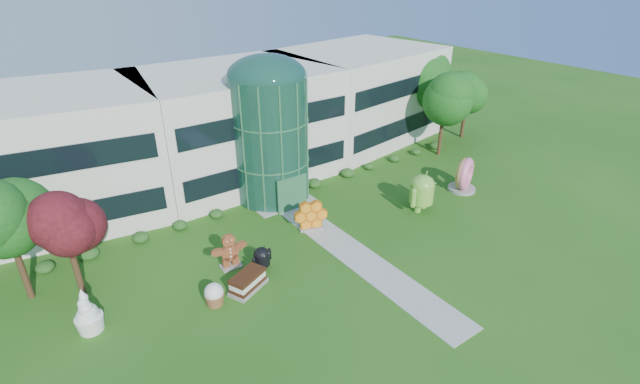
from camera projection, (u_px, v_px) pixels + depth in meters
ground at (368, 264)px, 29.80m from camera, size 140.00×140.00×0.00m
building at (236, 123)px, 40.72m from camera, size 46.00×15.00×9.30m
atrium at (270, 139)px, 36.26m from camera, size 6.00×6.00×9.80m
walkway at (348, 250)px, 31.24m from camera, size 2.40×20.00×0.04m
tree_red at (71, 252)px, 25.81m from camera, size 4.00×4.00×6.00m
trees_backdrop at (264, 144)px, 37.30m from camera, size 52.00×8.00×8.40m
android_green at (422, 190)px, 35.51m from camera, size 3.43×2.68×3.44m
android_black at (262, 257)px, 28.93m from camera, size 1.85×1.47×1.85m
donut at (464, 174)px, 38.62m from camera, size 3.16×2.40×2.97m
gingerbread at (230, 251)px, 29.05m from camera, size 2.68×1.17×2.42m
ice_cream_sandwich at (248, 281)px, 27.38m from camera, size 2.72×2.10×1.08m
honeycomb at (311, 216)px, 33.29m from camera, size 2.74×1.72×2.03m
froyo at (87, 310)px, 23.98m from camera, size 1.96×1.96×2.65m
cupcake at (214, 294)px, 26.08m from camera, size 1.18×1.18×1.40m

